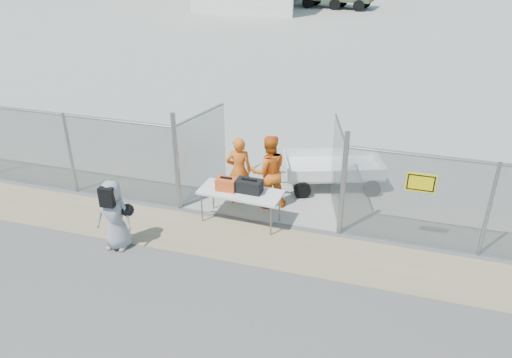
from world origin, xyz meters
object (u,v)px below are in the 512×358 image
(folding_table, at_px, (241,207))
(utility_trailer, at_px, (332,171))
(visitor, at_px, (114,215))
(security_worker_right, at_px, (269,172))
(security_worker_left, at_px, (239,171))

(folding_table, relative_size, utility_trailer, 0.58)
(folding_table, height_order, visitor, visitor)
(visitor, bearing_deg, security_worker_right, 41.14)
(security_worker_right, distance_m, visitor, 3.82)
(security_worker_right, bearing_deg, utility_trailer, -156.61)
(folding_table, distance_m, utility_trailer, 3.11)
(utility_trailer, bearing_deg, visitor, -152.59)
(visitor, bearing_deg, folding_table, 33.69)
(security_worker_right, xyz_separation_m, utility_trailer, (1.35, 1.61, -0.54))
(security_worker_right, distance_m, utility_trailer, 2.17)
(folding_table, relative_size, security_worker_left, 1.09)
(security_worker_right, height_order, utility_trailer, security_worker_right)
(folding_table, bearing_deg, security_worker_left, 114.00)
(folding_table, bearing_deg, utility_trailer, 58.79)
(security_worker_right, bearing_deg, folding_table, 39.77)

